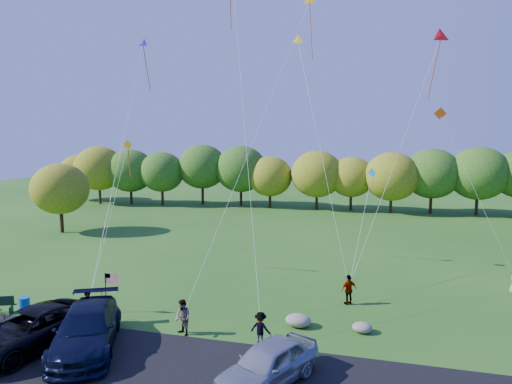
# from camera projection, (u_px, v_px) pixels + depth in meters

# --- Properties ---
(ground) EXTENTS (140.00, 140.00, 0.00)m
(ground) POSITION_uv_depth(u_px,v_px,m) (199.00, 329.00, 22.83)
(ground) COLOR #245718
(ground) RESTS_ON ground
(asphalt_lane) EXTENTS (44.00, 6.00, 0.06)m
(asphalt_lane) POSITION_uv_depth(u_px,v_px,m) (163.00, 368.00, 18.99)
(asphalt_lane) COLOR black
(asphalt_lane) RESTS_ON ground
(treeline) EXTENTS (74.86, 27.79, 8.06)m
(treeline) POSITION_uv_depth(u_px,v_px,m) (291.00, 176.00, 57.52)
(treeline) COLOR #342113
(treeline) RESTS_ON ground
(minivan_dark) EXTENTS (4.31, 6.82, 1.76)m
(minivan_dark) POSITION_uv_depth(u_px,v_px,m) (31.00, 329.00, 20.64)
(minivan_dark) COLOR black
(minivan_dark) RESTS_ON asphalt_lane
(minivan_navy) EXTENTS (5.13, 6.90, 1.86)m
(minivan_navy) POSITION_uv_depth(u_px,v_px,m) (86.00, 329.00, 20.50)
(minivan_navy) COLOR black
(minivan_navy) RESTS_ON asphalt_lane
(minivan_silver) EXTENTS (3.89, 5.22, 1.66)m
(minivan_silver) POSITION_uv_depth(u_px,v_px,m) (268.00, 364.00, 17.61)
(minivan_silver) COLOR #ABAFB7
(minivan_silver) RESTS_ON asphalt_lane
(flyer_a) EXTENTS (0.76, 0.72, 1.75)m
(flyer_a) POSITION_uv_depth(u_px,v_px,m) (88.00, 307.00, 23.43)
(flyer_a) COLOR #4C4C59
(flyer_a) RESTS_ON ground
(flyer_b) EXTENTS (1.09, 1.04, 1.77)m
(flyer_b) POSITION_uv_depth(u_px,v_px,m) (183.00, 318.00, 22.08)
(flyer_b) COLOR #4C4C59
(flyer_b) RESTS_ON ground
(flyer_c) EXTENTS (1.08, 0.71, 1.56)m
(flyer_c) POSITION_uv_depth(u_px,v_px,m) (261.00, 328.00, 21.09)
(flyer_c) COLOR #4C4C59
(flyer_c) RESTS_ON ground
(flyer_d) EXTENTS (1.07, 0.96, 1.74)m
(flyer_d) POSITION_uv_depth(u_px,v_px,m) (349.00, 290.00, 26.15)
(flyer_d) COLOR #4C4C59
(flyer_d) RESTS_ON ground
(trash_barrel) EXTENTS (0.56, 0.56, 0.83)m
(trash_barrel) POSITION_uv_depth(u_px,v_px,m) (24.00, 305.00, 25.03)
(trash_barrel) COLOR #0C51B9
(trash_barrel) RESTS_ON ground
(flag_assembly) EXTENTS (0.83, 0.54, 2.25)m
(flag_assembly) POSITION_uv_depth(u_px,v_px,m) (109.00, 284.00, 24.75)
(flag_assembly) COLOR black
(flag_assembly) RESTS_ON ground
(boulder_near) EXTENTS (1.31, 1.03, 0.66)m
(boulder_near) POSITION_uv_depth(u_px,v_px,m) (298.00, 320.00, 23.14)
(boulder_near) COLOR gray
(boulder_near) RESTS_ON ground
(boulder_far) EXTENTS (0.98, 0.82, 0.51)m
(boulder_far) POSITION_uv_depth(u_px,v_px,m) (362.00, 327.00, 22.45)
(boulder_far) COLOR gray
(boulder_far) RESTS_ON ground
(kites_aloft) EXTENTS (20.86, 12.23, 17.00)m
(kites_aloft) POSITION_uv_depth(u_px,v_px,m) (289.00, 9.00, 32.04)
(kites_aloft) COLOR red
(kites_aloft) RESTS_ON ground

